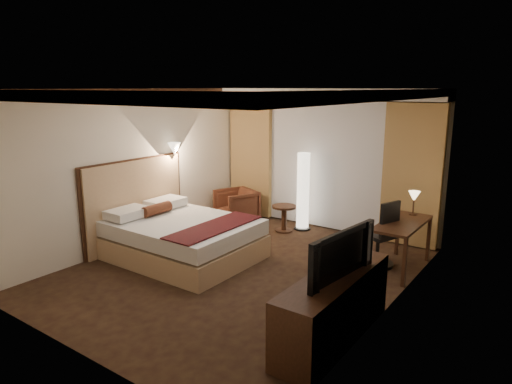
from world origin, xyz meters
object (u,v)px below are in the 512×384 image
Objects in this scene: side_table at (284,218)px; desk at (401,246)px; bed at (184,239)px; dresser at (334,307)px; television at (334,245)px; armchair at (236,204)px; floor_lamp at (303,191)px; office_chair at (379,233)px.

side_table is 0.39× the size of desk.
side_table is (0.58, 2.14, -0.07)m from bed.
television is at bearing 180.00° from dresser.
dresser is 1.64× the size of television.
armchair is 0.49× the size of floor_lamp.
television is at bearing -15.05° from bed.
desk reaches higher than bed.
office_chair reaches higher than side_table.
television is at bearing -50.27° from side_table.
side_table is 3.87m from dresser.
floor_lamp is at bearing 71.99° from bed.
television reaches higher than side_table.
desk is at bearing 15.20° from armchair.
office_chair is at bearing -26.63° from floor_lamp.
floor_lamp is 1.17× the size of desk.
dresser is at bearing -60.42° from office_chair.
dresser reaches higher than side_table.
armchair is 0.39× the size of dresser.
floor_lamp is 3.99m from television.
bed is 1.91× the size of television.
bed is at bearing -130.24° from office_chair.
television reaches higher than dresser.
armchair is at bearing 58.08° from television.
armchair is 0.70× the size of office_chair.
armchair is 0.58× the size of desk.
bed is 2.10× the size of office_chair.
office_chair is (1.88, -0.94, -0.23)m from floor_lamp.
television is (0.02, -2.39, 0.71)m from desk.
dresser is (2.49, -2.96, 0.12)m from side_table.
floor_lamp is at bearing 56.35° from side_table.
office_chair is 0.91× the size of television.
desk is at bearing -21.92° from floor_lamp.
bed is 2.17m from armchair.
floor_lamp is (0.22, 0.33, 0.50)m from side_table.
office_chair is (3.23, -0.57, 0.16)m from armchair.
side_table is at bearing 46.92° from television.
television is at bearing -15.55° from armchair.
armchair is 1.46× the size of side_table.
desk is at bearing 7.67° from television.
bed is 3.24m from television.
desk is 0.38m from office_chair.
bed is at bearing -152.48° from desk.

